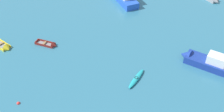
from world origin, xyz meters
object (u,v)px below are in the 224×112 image
(kayak_turquoise_outer_left, at_px, (136,79))
(mooring_buoy_central, at_px, (18,103))
(rowboat_maroon_back_row_right, at_px, (50,45))
(rowboat_yellow_distant_center, at_px, (5,47))
(rowboat_grey_far_right, at_px, (212,0))
(motor_launch_deep_blue_outer_right, at_px, (207,61))

(kayak_turquoise_outer_left, relative_size, mooring_buoy_central, 7.99)
(rowboat_maroon_back_row_right, distance_m, rowboat_yellow_distant_center, 5.45)
(mooring_buoy_central, bearing_deg, kayak_turquoise_outer_left, 3.63)
(kayak_turquoise_outer_left, bearing_deg, rowboat_grey_far_right, 41.62)
(motor_launch_deep_blue_outer_right, distance_m, mooring_buoy_central, 20.52)
(rowboat_maroon_back_row_right, relative_size, rowboat_yellow_distant_center, 0.94)
(motor_launch_deep_blue_outer_right, xyz_separation_m, mooring_buoy_central, (-20.46, -1.34, -0.61))
(kayak_turquoise_outer_left, relative_size, motor_launch_deep_blue_outer_right, 0.51)
(rowboat_maroon_back_row_right, xyz_separation_m, rowboat_yellow_distant_center, (-5.41, 0.67, 0.00))
(kayak_turquoise_outer_left, bearing_deg, motor_launch_deep_blue_outer_right, 3.89)
(rowboat_yellow_distant_center, height_order, mooring_buoy_central, rowboat_yellow_distant_center)
(rowboat_yellow_distant_center, bearing_deg, rowboat_maroon_back_row_right, -7.05)
(rowboat_grey_far_right, height_order, kayak_turquoise_outer_left, rowboat_grey_far_right)
(rowboat_grey_far_right, relative_size, mooring_buoy_central, 11.54)
(rowboat_maroon_back_row_right, xyz_separation_m, motor_launch_deep_blue_outer_right, (16.93, -7.50, 0.47))
(kayak_turquoise_outer_left, height_order, mooring_buoy_central, kayak_turquoise_outer_left)
(rowboat_grey_far_right, xyz_separation_m, mooring_buoy_central, (-28.50, -15.28, -0.21))
(rowboat_maroon_back_row_right, xyz_separation_m, kayak_turquoise_outer_left, (8.63, -8.07, 0.02))
(motor_launch_deep_blue_outer_right, bearing_deg, rowboat_yellow_distant_center, 159.91)
(rowboat_grey_far_right, relative_size, rowboat_yellow_distant_center, 1.37)
(motor_launch_deep_blue_outer_right, bearing_deg, kayak_turquoise_outer_left, -176.11)
(motor_launch_deep_blue_outer_right, bearing_deg, rowboat_grey_far_right, 60.06)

